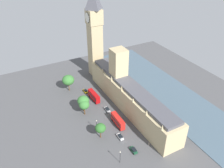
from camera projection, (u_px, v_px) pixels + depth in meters
ground_plane at (127, 108)px, 128.06m from camera, size 142.22×142.22×0.00m
river_thames at (168, 94)px, 139.54m from camera, size 30.15×127.99×0.25m
parliament_building at (129, 94)px, 125.88m from camera, size 12.01×72.22×29.22m
clock_tower at (95, 32)px, 144.73m from camera, size 8.69×8.69×56.79m
car_yellow_cab_leading at (85, 91)px, 140.66m from camera, size 1.88×4.11×1.74m
double_decker_bus_under_trees at (94, 96)px, 133.25m from camera, size 2.91×10.57×4.75m
car_silver_corner at (107, 109)px, 125.73m from camera, size 1.86×4.62×1.74m
double_decker_bus_far_end at (118, 121)px, 115.51m from camera, size 2.88×10.56×4.75m
car_white_opposite_hall at (120, 137)px, 108.68m from camera, size 1.83×4.32×1.74m
car_dark_green_trailing at (134, 150)px, 101.90m from camera, size 1.99×4.13×1.74m
pedestrian_by_river_gate at (149, 144)px, 105.07m from camera, size 0.60×0.50×1.67m
plane_tree_midblock at (83, 101)px, 122.03m from camera, size 6.21×6.21×9.65m
plane_tree_near_tower at (68, 80)px, 138.70m from camera, size 7.08×7.08×10.42m
plane_tree_kerbside at (100, 128)px, 106.45m from camera, size 4.97×4.97×7.97m
plane_tree_slot_10 at (84, 105)px, 120.38m from camera, size 5.41×5.41×8.53m
street_lamp_slot_11 at (120, 155)px, 95.03m from camera, size 0.56×0.56×6.51m
street_lamp_slot_12 at (97, 123)px, 111.43m from camera, size 0.56×0.56×6.13m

